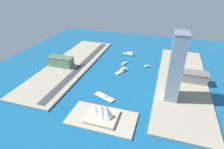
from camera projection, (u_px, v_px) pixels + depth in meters
The scene contains 18 objects.
ground_plane at pixel (122, 73), 296.86m from camera, with size 440.00×440.00×0.00m, color #145684.
quay_west at pixel (182, 81), 271.97m from camera, with size 70.00×240.00×2.56m, color #9E937F.
quay_east at pixel (71, 64), 320.51m from camera, with size 70.00×240.00×2.56m, color #9E937F.
peninsula_point at pixel (102, 118), 201.61m from camera, with size 75.08×40.34×2.00m, color #A89E89.
road_strip at pixel (82, 65), 314.34m from camera, with size 11.77×228.00×0.15m, color #38383D.
ferry_white_commuter at pixel (122, 71), 298.41m from camera, with size 17.19×26.08×5.85m.
ferry_green_doubledeck at pixel (128, 54), 358.52m from camera, with size 23.39×9.21×6.77m.
patrol_launch_navy at pixel (147, 66), 313.82m from camera, with size 11.77×8.38×3.57m.
yacht_sleek_gray at pixel (124, 63), 323.76m from camera, with size 8.93×13.66×3.63m.
barge_flat_brown at pixel (104, 96), 237.45m from camera, with size 30.97×19.44×2.93m.
terminal_long_green at pixel (61, 61), 308.76m from camera, with size 42.11×17.78×16.45m.
carpark_squat_concrete at pixel (191, 76), 266.15m from camera, with size 46.15×19.23×14.32m.
tower_tall_glass at pixel (176, 68), 214.07m from camera, with size 16.33×25.02×83.96m.
sedan_silver at pixel (96, 53), 361.57m from camera, with size 2.14×5.13×1.54m.
hatchback_blue at pixel (84, 64), 315.29m from camera, with size 2.15×4.72×1.63m.
traffic_light_waterfront at pixel (93, 56), 338.33m from camera, with size 0.36×0.36×6.50m.
opera_landmark at pixel (102, 113), 197.59m from camera, with size 34.57×29.37×19.08m.
park_tree_cluster at pixel (179, 75), 271.78m from camera, with size 16.03×12.32×8.77m.
Camera 1 is at (-63.01, 254.00, 141.11)m, focal length 29.29 mm.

